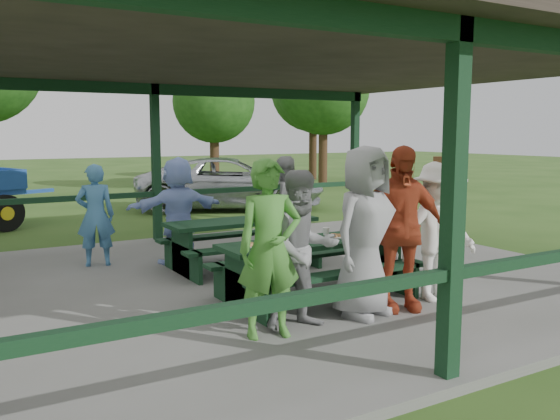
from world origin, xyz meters
TOP-DOWN VIEW (x-y plane):
  - ground at (0.00, 0.00)m, footprint 90.00×90.00m
  - concrete_slab at (0.00, 0.00)m, footprint 10.00×8.00m
  - pavilion_structure at (0.00, 0.00)m, footprint 10.60×8.60m
  - picnic_table_near at (0.38, -1.20)m, footprint 2.50×1.39m
  - picnic_table_far at (0.34, 0.80)m, footprint 2.34×1.39m
  - table_setting at (0.34, -1.19)m, footprint 2.19×0.45m
  - contestant_green at (-0.83, -2.15)m, footprint 0.75×0.58m
  - contestant_grey_left at (-0.39, -2.09)m, footprint 0.89×0.72m
  - contestant_grey_mid at (0.44, -2.08)m, footprint 1.08×0.85m
  - contestant_red at (0.94, -2.10)m, footprint 1.23×0.83m
  - contestant_white_fedora at (1.63, -2.05)m, footprint 1.17×0.73m
  - spectator_lblue at (-0.39, 1.62)m, footprint 1.59×0.54m
  - spectator_blue at (-1.58, 2.08)m, footprint 0.65×0.50m
  - spectator_grey at (1.52, 1.54)m, footprint 0.90×0.74m
  - pickup_truck at (3.60, 7.98)m, footprint 5.83×4.55m
  - tree_mid at (5.75, 13.91)m, footprint 3.15×3.15m
  - tree_right at (9.91, 12.55)m, footprint 3.68×3.68m
  - tree_far_right at (11.62, 15.87)m, footprint 3.91×3.91m

SIDE VIEW (x-z plane):
  - ground at x=0.00m, z-range 0.00..0.00m
  - concrete_slab at x=0.00m, z-range 0.00..0.10m
  - picnic_table_far at x=0.34m, z-range 0.19..0.94m
  - picnic_table_near at x=0.38m, z-range 0.20..0.95m
  - pickup_truck at x=3.60m, z-range 0.00..1.47m
  - table_setting at x=0.34m, z-range 0.83..0.93m
  - spectator_blue at x=-1.58m, z-range 0.10..1.70m
  - spectator_grey at x=1.52m, z-range 0.10..1.78m
  - contestant_grey_left at x=-0.39m, z-range 0.10..1.80m
  - spectator_lblue at x=-0.39m, z-range 0.10..1.81m
  - contestant_white_fedora at x=1.63m, z-range 0.08..1.87m
  - contestant_green at x=-0.83m, z-range 0.10..1.93m
  - contestant_red at x=0.94m, z-range 0.10..2.04m
  - contestant_grey_mid at x=0.44m, z-range 0.10..2.04m
  - pavilion_structure at x=0.00m, z-range 1.55..4.79m
  - tree_mid at x=5.75m, z-range 0.87..5.79m
  - tree_right at x=9.91m, z-range 1.02..6.77m
  - tree_far_right at x=11.62m, z-range 1.08..7.19m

